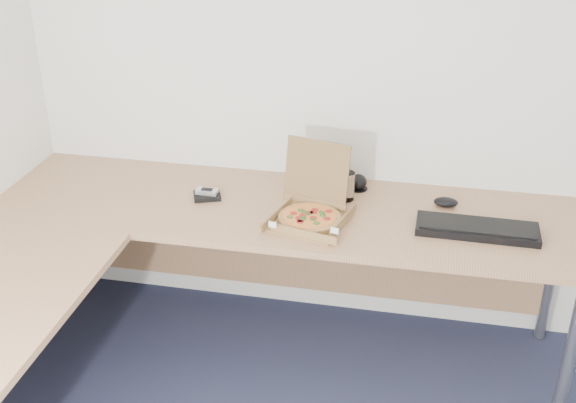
% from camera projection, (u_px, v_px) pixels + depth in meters
% --- Properties ---
extents(room_shell, '(3.50, 3.50, 2.50)m').
position_uv_depth(room_shell, '(375.00, 307.00, 1.53)').
color(room_shell, silver).
rests_on(room_shell, ground).
extents(desk, '(2.50, 2.20, 0.73)m').
position_uv_depth(desk, '(178.00, 255.00, 2.78)').
color(desk, tan).
rests_on(desk, ground).
extents(pizza_box, '(0.29, 0.33, 0.29)m').
position_uv_depth(pizza_box, '(310.00, 213.00, 2.95)').
color(pizza_box, olive).
rests_on(pizza_box, desk).
extents(drinking_glass, '(0.07, 0.07, 0.13)m').
position_uv_depth(drinking_glass, '(346.00, 186.00, 3.11)').
color(drinking_glass, white).
rests_on(drinking_glass, desk).
extents(keyboard, '(0.49, 0.18, 0.03)m').
position_uv_depth(keyboard, '(477.00, 229.00, 2.87)').
color(keyboard, black).
rests_on(keyboard, desk).
extents(mouse, '(0.11, 0.09, 0.04)m').
position_uv_depth(mouse, '(446.00, 202.00, 3.07)').
color(mouse, black).
rests_on(mouse, desk).
extents(wallet, '(0.14, 0.13, 0.02)m').
position_uv_depth(wallet, '(207.00, 196.00, 3.15)').
color(wallet, black).
rests_on(wallet, desk).
extents(phone, '(0.10, 0.05, 0.02)m').
position_uv_depth(phone, '(207.00, 191.00, 3.15)').
color(phone, '#B2B5BA').
rests_on(phone, wallet).
extents(dome_speaker, '(0.09, 0.09, 0.08)m').
position_uv_depth(dome_speaker, '(358.00, 181.00, 3.22)').
color(dome_speaker, black).
rests_on(dome_speaker, desk).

